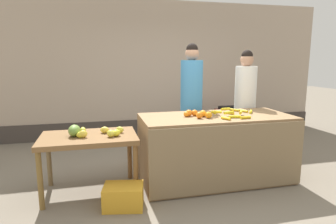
% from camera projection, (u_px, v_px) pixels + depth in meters
% --- Properties ---
extents(ground_plane, '(24.00, 24.00, 0.00)m').
position_uv_depth(ground_plane, '(187.00, 182.00, 4.00)').
color(ground_plane, '#756B5B').
extents(market_wall_back, '(7.87, 0.23, 2.88)m').
position_uv_depth(market_wall_back, '(150.00, 71.00, 6.33)').
color(market_wall_back, tan).
rests_on(market_wall_back, ground).
extents(fruit_stall_counter, '(2.03, 0.92, 0.91)m').
position_uv_depth(fruit_stall_counter, '(216.00, 148.00, 4.00)').
color(fruit_stall_counter, olive).
rests_on(fruit_stall_counter, ground).
extents(side_table_wooden, '(1.16, 0.75, 0.74)m').
position_uv_depth(side_table_wooden, '(89.00, 142.00, 3.58)').
color(side_table_wooden, brown).
rests_on(side_table_wooden, ground).
extents(banana_bunch_pile, '(0.68, 0.68, 0.07)m').
position_uv_depth(banana_bunch_pile, '(233.00, 113.00, 3.97)').
color(banana_bunch_pile, gold).
rests_on(banana_bunch_pile, fruit_stall_counter).
extents(orange_pile, '(0.33, 0.28, 0.09)m').
position_uv_depth(orange_pile, '(197.00, 114.00, 3.82)').
color(orange_pile, orange).
rests_on(orange_pile, fruit_stall_counter).
extents(mango_papaya_pile, '(0.69, 0.39, 0.14)m').
position_uv_depth(mango_papaya_pile, '(88.00, 131.00, 3.55)').
color(mango_papaya_pile, yellow).
rests_on(mango_papaya_pile, side_table_wooden).
extents(vendor_woman_blue_shirt, '(0.34, 0.34, 1.89)m').
position_uv_depth(vendor_woman_blue_shirt, '(191.00, 105.00, 4.55)').
color(vendor_woman_blue_shirt, '#33333D').
rests_on(vendor_woman_blue_shirt, ground).
extents(vendor_woman_white_shirt, '(0.34, 0.34, 1.80)m').
position_uv_depth(vendor_woman_white_shirt, '(245.00, 106.00, 4.74)').
color(vendor_woman_white_shirt, '#33333D').
rests_on(vendor_woman_white_shirt, ground).
extents(parked_motorcycle, '(1.60, 0.18, 0.88)m').
position_uv_depth(parked_motorcycle, '(233.00, 120.00, 6.09)').
color(parked_motorcycle, black).
rests_on(parked_motorcycle, ground).
extents(produce_crate, '(0.49, 0.40, 0.26)m').
position_uv_depth(produce_crate, '(123.00, 196.00, 3.29)').
color(produce_crate, gold).
rests_on(produce_crate, ground).
extents(produce_sack, '(0.44, 0.46, 0.50)m').
position_uv_depth(produce_sack, '(145.00, 149.00, 4.62)').
color(produce_sack, tan).
rests_on(produce_sack, ground).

